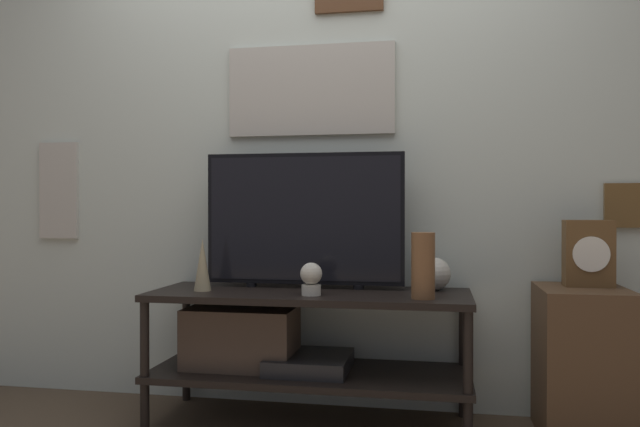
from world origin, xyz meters
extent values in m
cube|color=beige|center=(0.00, 0.61, 1.35)|extent=(6.40, 0.06, 2.70)
cube|color=#B2ADA3|center=(-0.05, 0.57, 1.55)|extent=(0.83, 0.02, 0.44)
cube|color=#B2BCC6|center=(-0.05, 0.56, 1.55)|extent=(0.79, 0.01, 0.41)
cube|color=#B7B2A8|center=(-1.42, 0.57, 1.07)|extent=(0.22, 0.02, 0.51)
cube|color=white|center=(-1.42, 0.56, 1.07)|extent=(0.18, 0.01, 0.47)
cube|color=black|center=(0.00, 0.30, 0.58)|extent=(1.43, 0.52, 0.03)
cube|color=black|center=(0.00, 0.30, 0.23)|extent=(1.43, 0.52, 0.03)
cylinder|color=black|center=(-0.68, 0.07, 0.30)|extent=(0.04, 0.04, 0.60)
cylinder|color=black|center=(0.68, 0.07, 0.30)|extent=(0.04, 0.04, 0.60)
cylinder|color=black|center=(-0.68, 0.53, 0.30)|extent=(0.04, 0.04, 0.60)
cylinder|color=black|center=(0.68, 0.53, 0.30)|extent=(0.04, 0.04, 0.60)
cube|color=black|center=(0.00, 0.30, 0.28)|extent=(0.36, 0.36, 0.07)
cube|color=#47382D|center=(-0.32, 0.30, 0.38)|extent=(0.50, 0.28, 0.27)
cylinder|color=black|center=(-0.31, 0.42, 0.61)|extent=(0.05, 0.05, 0.02)
cylinder|color=black|center=(0.21, 0.42, 0.61)|extent=(0.05, 0.05, 0.02)
cube|color=black|center=(-0.05, 0.42, 0.92)|extent=(0.94, 0.04, 0.61)
cube|color=black|center=(-0.05, 0.40, 0.92)|extent=(0.90, 0.01, 0.58)
cone|color=tan|center=(-0.48, 0.24, 0.71)|extent=(0.08, 0.08, 0.24)
cylinder|color=brown|center=(0.51, 0.17, 0.73)|extent=(0.10, 0.10, 0.27)
sphere|color=beige|center=(0.55, 0.45, 0.67)|extent=(0.15, 0.15, 0.15)
cylinder|color=beige|center=(0.03, 0.18, 0.62)|extent=(0.08, 0.08, 0.05)
sphere|color=beige|center=(0.03, 0.18, 0.69)|extent=(0.10, 0.10, 0.10)
cube|color=#513823|center=(1.17, 0.34, 0.32)|extent=(0.36, 0.43, 0.63)
cube|color=brown|center=(1.20, 0.40, 0.78)|extent=(0.20, 0.10, 0.29)
cylinder|color=white|center=(1.20, 0.34, 0.78)|extent=(0.15, 0.01, 0.15)
camera|label=1|loc=(0.56, -2.44, 0.97)|focal=35.00mm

